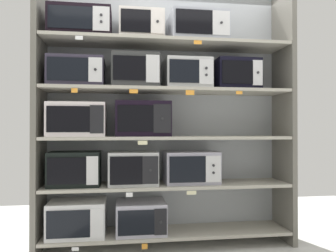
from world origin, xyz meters
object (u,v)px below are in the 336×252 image
microwave_3 (133,168)px  microwave_6 (143,119)px  microwave_1 (141,217)px  microwave_11 (81,24)px  microwave_2 (75,169)px  microwave_0 (78,218)px  microwave_5 (78,120)px  microwave_12 (141,27)px  microwave_4 (191,167)px  microwave_13 (197,29)px  microwave_10 (236,75)px  microwave_7 (77,73)px  microwave_9 (187,75)px  microwave_8 (135,72)px

microwave_3 → microwave_6: microwave_6 is taller
microwave_1 → microwave_11: bearing=180.0°
microwave_2 → microwave_6: microwave_6 is taller
microwave_0 → microwave_1: (0.59, -0.00, -0.01)m
microwave_5 → microwave_12: size_ratio=1.22×
microwave_4 → microwave_13: microwave_13 is taller
microwave_3 → microwave_1: bearing=0.1°
microwave_10 → microwave_6: bearing=180.0°
microwave_7 → microwave_12: (0.60, -0.00, 0.46)m
microwave_10 → microwave_3: bearing=-180.0°
microwave_7 → microwave_9: (1.05, 0.00, 0.01)m
microwave_6 → microwave_8: microwave_8 is taller
microwave_1 → microwave_6: bearing=0.4°
microwave_6 → microwave_9: 0.62m
microwave_10 → microwave_13: microwave_13 is taller
microwave_1 → microwave_10: size_ratio=1.09×
microwave_8 → microwave_5: bearing=-180.0°
microwave_2 → microwave_5: microwave_5 is taller
microwave_0 → microwave_9: bearing=-0.0°
microwave_3 → microwave_9: (0.53, 0.00, 0.91)m
microwave_5 → microwave_7: size_ratio=1.03×
microwave_4 → microwave_7: (-1.10, 0.00, 0.91)m
microwave_9 → microwave_12: size_ratio=1.04×
microwave_6 → microwave_13: bearing=-0.0°
microwave_11 → microwave_12: size_ratio=1.34×
microwave_2 → microwave_12: 1.50m
microwave_11 → microwave_7: bearing=-179.8°
microwave_9 → microwave_12: (-0.45, -0.00, 0.45)m
microwave_0 → microwave_4: bearing=-0.0°
microwave_0 → microwave_10: (1.55, 0.00, 1.38)m
microwave_12 → microwave_7: bearing=180.0°
microwave_4 → microwave_13: bearing=0.0°
microwave_5 → microwave_8: size_ratio=1.17×
microwave_4 → microwave_6: 0.67m
microwave_8 → microwave_13: (0.62, -0.00, 0.45)m
microwave_3 → microwave_4: microwave_3 is taller
microwave_7 → microwave_11: microwave_11 is taller
microwave_3 → microwave_7: microwave_7 is taller
microwave_12 → microwave_13: 0.56m
microwave_8 → microwave_10: microwave_8 is taller
microwave_11 → microwave_6: bearing=0.0°
microwave_10 → microwave_12: microwave_12 is taller
microwave_11 → microwave_2: bearing=-180.0°
microwave_5 → microwave_12: 1.08m
microwave_5 → microwave_6: bearing=0.0°
microwave_0 → microwave_7: bearing=-179.6°
microwave_1 → microwave_5: bearing=180.0°
microwave_1 → microwave_4: 0.68m
microwave_2 → microwave_7: size_ratio=0.93×
microwave_1 → microwave_7: 1.50m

